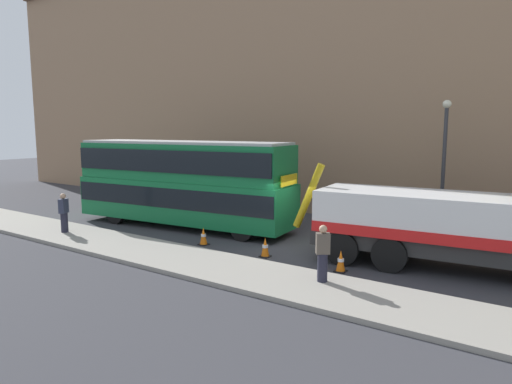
% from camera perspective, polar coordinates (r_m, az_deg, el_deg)
% --- Properties ---
extents(ground_plane, '(120.00, 120.00, 0.00)m').
position_cam_1_polar(ground_plane, '(18.40, 5.76, -6.76)').
color(ground_plane, '#38383D').
extents(near_kerb, '(60.00, 2.80, 0.15)m').
position_cam_1_polar(near_kerb, '(14.98, -2.13, -9.90)').
color(near_kerb, gray).
rests_on(near_kerb, ground_plane).
extents(building_facade, '(60.00, 1.50, 16.00)m').
position_cam_1_polar(building_facade, '(24.49, 14.38, 15.73)').
color(building_facade, '#9E7A5B').
rests_on(building_facade, ground_plane).
extents(recovery_tow_truck, '(10.23, 3.53, 3.67)m').
position_cam_1_polar(recovery_tow_truck, '(16.20, 24.87, -3.13)').
color(recovery_tow_truck, '#2D2D2D').
rests_on(recovery_tow_truck, ground_plane).
extents(double_decker_bus, '(11.20, 3.64, 4.06)m').
position_cam_1_polar(double_decker_bus, '(21.84, -9.13, 1.48)').
color(double_decker_bus, '#146B38').
rests_on(double_decker_bus, ground_plane).
extents(pedestrian_onlooker, '(0.40, 0.47, 1.71)m').
position_cam_1_polar(pedestrian_onlooker, '(21.62, -22.79, -2.46)').
color(pedestrian_onlooker, '#232333').
rests_on(pedestrian_onlooker, near_kerb).
extents(pedestrian_bystander, '(0.48, 0.44, 1.71)m').
position_cam_1_polar(pedestrian_bystander, '(13.77, 8.30, -7.65)').
color(pedestrian_bystander, '#232333').
rests_on(pedestrian_bystander, near_kerb).
extents(traffic_cone_near_bus, '(0.36, 0.36, 0.72)m').
position_cam_1_polar(traffic_cone_near_bus, '(18.59, -6.56, -5.54)').
color(traffic_cone_near_bus, orange).
rests_on(traffic_cone_near_bus, ground_plane).
extents(traffic_cone_midway, '(0.36, 0.36, 0.72)m').
position_cam_1_polar(traffic_cone_midway, '(16.81, 1.15, -6.95)').
color(traffic_cone_midway, orange).
rests_on(traffic_cone_midway, ground_plane).
extents(traffic_cone_near_truck, '(0.36, 0.36, 0.72)m').
position_cam_1_polar(traffic_cone_near_truck, '(15.38, 10.50, -8.52)').
color(traffic_cone_near_truck, orange).
rests_on(traffic_cone_near_truck, ground_plane).
extents(street_lamp, '(0.36, 0.36, 5.83)m').
position_cam_1_polar(street_lamp, '(21.03, 22.36, 4.12)').
color(street_lamp, '#38383D').
rests_on(street_lamp, ground_plane).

